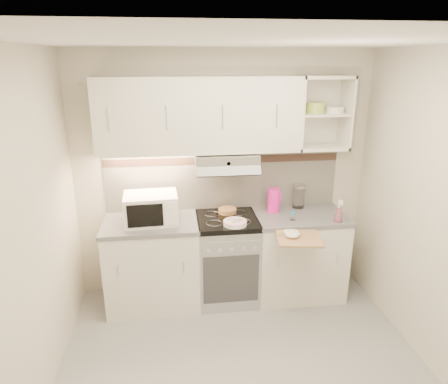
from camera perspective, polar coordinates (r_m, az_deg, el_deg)
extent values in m
plane|color=gray|center=(3.52, 3.05, -24.44)|extent=(3.00, 3.00, 0.00)
cube|color=beige|center=(4.13, -0.11, 2.35)|extent=(3.00, 0.04, 2.50)
cube|color=beige|center=(1.69, 13.20, -25.02)|extent=(3.00, 0.04, 2.50)
cube|color=beige|center=(2.95, -26.65, -6.47)|extent=(0.04, 2.80, 2.50)
cube|color=beige|center=(3.42, 29.05, -3.54)|extent=(0.04, 2.80, 2.50)
cube|color=white|center=(2.58, 4.06, 20.71)|extent=(3.00, 2.80, 0.04)
cube|color=silver|center=(4.13, -0.09, 1.92)|extent=(2.40, 0.02, 0.64)
cube|color=#3D2921|center=(4.06, -0.08, 4.58)|extent=(2.40, 0.01, 0.08)
cube|color=silver|center=(3.80, -3.59, 10.94)|extent=(1.90, 0.34, 0.70)
cube|color=silver|center=(4.06, 13.88, 10.94)|extent=(0.50, 0.34, 0.70)
cylinder|color=#99B947|center=(4.03, 12.85, 11.67)|extent=(0.19, 0.19, 0.10)
cylinder|color=white|center=(4.10, 15.51, 11.27)|extent=(0.18, 0.18, 0.06)
cube|color=#B7B7BC|center=(3.87, 0.26, 4.80)|extent=(0.60, 0.40, 0.12)
cube|color=silver|center=(4.14, -10.09, -10.21)|extent=(0.90, 0.60, 0.86)
cube|color=slate|center=(3.94, -10.45, -4.46)|extent=(0.92, 0.62, 0.04)
cube|color=silver|center=(4.31, 10.47, -8.97)|extent=(0.90, 0.60, 0.86)
cube|color=slate|center=(4.13, 10.83, -3.42)|extent=(0.92, 0.62, 0.04)
cube|color=#B7B7BC|center=(4.16, 0.43, -9.79)|extent=(0.60, 0.58, 0.85)
cube|color=black|center=(3.97, 0.44, -4.06)|extent=(0.60, 0.60, 0.05)
cube|color=white|center=(3.88, -10.39, -2.28)|extent=(0.52, 0.40, 0.28)
cube|color=black|center=(3.71, -10.51, -3.29)|extent=(0.33, 0.04, 0.22)
cylinder|color=silver|center=(3.83, -9.73, -3.74)|extent=(0.12, 0.12, 0.13)
cone|color=silver|center=(3.84, -8.41, -3.34)|extent=(0.17, 0.07, 0.10)
torus|color=silver|center=(3.81, -9.80, -2.60)|extent=(0.10, 0.03, 0.10)
cylinder|color=white|center=(3.80, 1.59, -4.61)|extent=(0.22, 0.22, 0.01)
cylinder|color=white|center=(3.79, 1.60, -4.41)|extent=(0.22, 0.22, 0.01)
cylinder|color=white|center=(3.79, 1.60, -4.21)|extent=(0.22, 0.22, 0.01)
cube|color=silver|center=(3.78, 1.60, -4.08)|extent=(0.14, 0.04, 0.01)
cylinder|color=#975A36|center=(4.08, 0.49, -2.68)|extent=(0.18, 0.18, 0.05)
cylinder|color=#F91DA2|center=(4.11, 7.12, -1.18)|extent=(0.12, 0.12, 0.25)
cube|color=#F91DA2|center=(4.11, 7.98, -0.73)|extent=(0.02, 0.03, 0.10)
cylinder|color=white|center=(4.27, 10.60, -0.76)|extent=(0.12, 0.12, 0.22)
cylinder|color=#B7B7BC|center=(4.23, 10.69, 0.80)|extent=(0.13, 0.13, 0.02)
cylinder|color=silver|center=(3.96, 9.80, -3.52)|extent=(0.05, 0.05, 0.06)
cylinder|color=#2370B1|center=(3.94, 9.83, -2.99)|extent=(0.05, 0.05, 0.02)
cone|color=pink|center=(4.01, 16.04, -3.09)|extent=(0.09, 0.09, 0.14)
cube|color=#AA6E4A|center=(3.66, 10.64, -6.54)|extent=(0.44, 0.40, 0.02)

